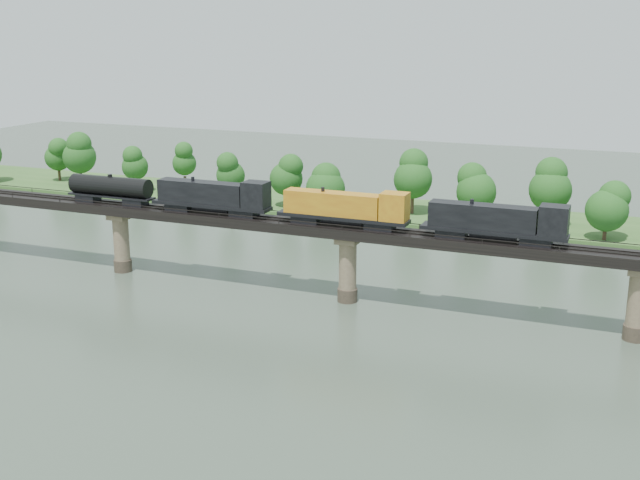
% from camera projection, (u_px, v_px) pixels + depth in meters
% --- Properties ---
extents(ground, '(400.00, 400.00, 0.00)m').
position_uv_depth(ground, '(257.00, 381.00, 92.67)').
color(ground, '#324034').
rests_on(ground, ground).
extents(far_bank, '(300.00, 24.00, 1.60)m').
position_uv_depth(far_bank, '(438.00, 217.00, 168.47)').
color(far_bank, '#2E5321').
rests_on(far_bank, ground).
extents(bridge, '(236.00, 30.00, 11.50)m').
position_uv_depth(bridge, '(348.00, 266.00, 118.08)').
color(bridge, '#473A2D').
rests_on(bridge, ground).
extents(bridge_superstructure, '(220.00, 4.90, 0.75)m').
position_uv_depth(bridge_superstructure, '(348.00, 224.00, 116.43)').
color(bridge_superstructure, black).
rests_on(bridge_superstructure, bridge).
extents(far_treeline, '(289.06, 17.54, 13.60)m').
position_uv_depth(far_treeline, '(395.00, 180.00, 165.37)').
color(far_treeline, '#382619').
rests_on(far_treeline, far_bank).
extents(freight_train, '(80.07, 3.12, 5.51)m').
position_uv_depth(freight_train, '(298.00, 204.00, 118.72)').
color(freight_train, black).
rests_on(freight_train, bridge).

